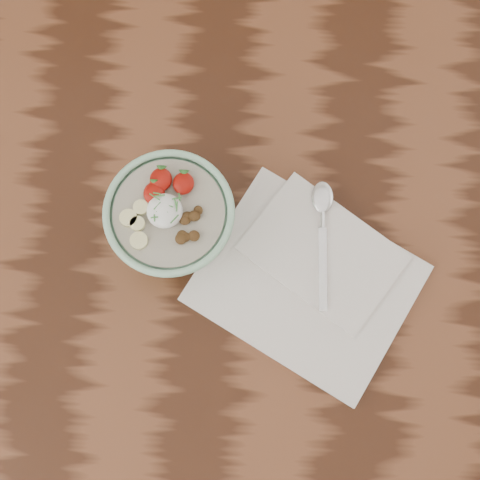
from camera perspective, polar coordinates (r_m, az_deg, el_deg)
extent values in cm
cube|color=#35190D|center=(97.35, -2.55, 1.79)|extent=(160.00, 90.00, 4.00)
cylinder|color=#97CBA9|center=(94.71, -5.56, 0.95)|extent=(7.52, 7.52, 1.07)
torus|color=#97CBA9|center=(86.27, -6.11, 2.38)|extent=(17.09, 17.09, 0.98)
cylinder|color=#B8AF98|center=(86.79, -6.07, 2.28)|extent=(14.50, 14.50, 0.90)
ellipsoid|color=white|center=(85.53, -6.45, 2.47)|extent=(4.64, 4.64, 2.55)
ellipsoid|color=#910D06|center=(86.51, -4.85, 4.83)|extent=(2.76, 3.04, 1.52)
cone|color=#286623|center=(86.62, -4.81, 5.68)|extent=(1.40, 1.03, 1.52)
ellipsoid|color=#910D06|center=(86.51, -7.33, 3.98)|extent=(2.77, 3.05, 1.53)
cone|color=#286623|center=(86.59, -7.29, 4.83)|extent=(1.40, 1.03, 1.52)
ellipsoid|color=#910D06|center=(86.93, -6.77, 5.15)|extent=(2.91, 3.20, 1.60)
cone|color=#286623|center=(87.06, -6.73, 6.02)|extent=(1.40, 1.03, 1.52)
cylinder|color=beige|center=(86.44, -9.50, 1.87)|extent=(2.28, 2.28, 0.70)
cylinder|color=beige|center=(86.57, -8.45, 2.77)|extent=(1.98, 1.98, 0.70)
cylinder|color=beige|center=(86.06, -8.74, 1.38)|extent=(1.93, 1.93, 0.70)
cylinder|color=beige|center=(85.50, -8.62, -0.05)|extent=(2.29, 2.29, 0.70)
ellipsoid|color=#4C3216|center=(84.75, -5.05, 0.14)|extent=(2.21, 2.23, 1.14)
ellipsoid|color=#4C3216|center=(85.47, -4.53, 2.06)|extent=(1.61, 1.36, 0.97)
ellipsoid|color=#4C3216|center=(84.87, -4.66, 0.26)|extent=(1.59, 1.60, 0.93)
ellipsoid|color=#4C3216|center=(85.39, -4.73, 1.74)|extent=(1.77, 1.68, 1.13)
ellipsoid|color=#4C3216|center=(84.76, -3.94, 0.36)|extent=(2.09, 2.09, 0.77)
ellipsoid|color=#4C3216|center=(85.35, -3.92, 2.06)|extent=(1.77, 1.59, 1.27)
ellipsoid|color=#4C3216|center=(84.89, -4.96, 0.38)|extent=(1.99, 2.00, 0.93)
ellipsoid|color=#4C3216|center=(85.60, -4.36, 2.07)|extent=(1.11, 0.89, 0.66)
ellipsoid|color=#4C3216|center=(85.68, -3.59, 2.54)|extent=(1.63, 1.67, 0.65)
cylinder|color=#3B7E35|center=(84.47, -6.67, 2.61)|extent=(0.18, 1.09, 0.22)
cylinder|color=#3B7E35|center=(84.29, -7.32, 1.88)|extent=(0.30, 0.93, 0.21)
cylinder|color=#3B7E35|center=(84.67, -7.08, 2.91)|extent=(0.93, 1.09, 0.22)
cylinder|color=#3B7E35|center=(84.38, -5.40, 2.87)|extent=(0.22, 1.31, 0.23)
cylinder|color=#3B7E35|center=(85.05, -7.30, 3.67)|extent=(1.45, 0.92, 0.23)
cylinder|color=#3B7E35|center=(84.71, -5.19, 3.68)|extent=(0.38, 1.08, 0.22)
cylinder|color=#3B7E35|center=(84.30, -7.31, 1.93)|extent=(0.96, 0.32, 0.21)
cylinder|color=#3B7E35|center=(85.02, -6.85, 3.79)|extent=(1.30, 0.38, 0.22)
cylinder|color=#3B7E35|center=(84.49, -5.52, 3.09)|extent=(0.58, 1.60, 0.24)
cylinder|color=#3B7E35|center=(84.55, -6.25, 2.98)|extent=(1.57, 0.60, 0.23)
cylinder|color=#3B7E35|center=(84.38, -6.66, 2.40)|extent=(1.51, 0.23, 0.23)
cylinder|color=#3B7E35|center=(85.15, -7.10, 3.97)|extent=(1.00, 0.30, 0.21)
cylinder|color=#3B7E35|center=(84.68, -5.42, 3.56)|extent=(1.22, 0.42, 0.22)
cylinder|color=#3B7E35|center=(83.97, -5.61, 1.79)|extent=(1.06, 1.25, 0.23)
cube|color=silver|center=(93.11, 5.67, -3.70)|extent=(35.22, 33.09, 1.07)
cube|color=silver|center=(93.32, 7.10, -1.08)|extent=(24.66, 23.03, 0.64)
cube|color=silver|center=(92.33, 7.08, -2.49)|extent=(1.47, 11.65, 0.35)
cylinder|color=silver|center=(93.82, 7.06, 1.93)|extent=(0.80, 3.05, 0.71)
ellipsoid|color=silver|center=(94.50, 7.05, 3.66)|extent=(3.23, 4.73, 0.96)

